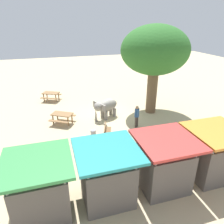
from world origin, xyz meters
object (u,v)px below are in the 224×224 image
Objects in this scene: picnic_table_near at (51,95)px; feed_bucket at (93,132)px; elephant at (106,106)px; picnic_table_far at (62,116)px; market_stall_green at (41,191)px; shade_tree_main at (155,51)px; market_stall_red at (164,166)px; market_stall_teal at (107,177)px; market_stall_orange at (212,156)px; person_handler at (137,115)px; wooden_bench at (107,132)px.

picnic_table_near is 5.57× the size of feed_bucket.
picnic_table_far is (3.34, 0.02, -0.37)m from elephant.
elephant is 9.16m from market_stall_green.
shade_tree_main is 19.00× the size of feed_bucket.
market_stall_green is at bearing 113.64° from picnic_table_near.
market_stall_red is at bearing 68.91° from elephant.
picnic_table_far is 5.70× the size of feed_bucket.
picnic_table_near is 13.20m from market_stall_teal.
picnic_table_near is (3.98, -5.18, -0.37)m from elephant.
market_stall_green is at bearing 43.01° from shade_tree_main.
shade_tree_main is 2.71× the size of market_stall_red.
market_stall_orange is 7.80m from market_stall_green.
shade_tree_main is at bearing -136.99° from market_stall_green.
picnic_table_far is 8.77m from market_stall_red.
market_stall_teal is at bearing 0.00° from market_stall_orange.
elephant is 8.14m from market_stall_teal.
person_handler is 5.94m from market_stall_orange.
market_stall_red and market_stall_teal have the same top height.
picnic_table_far is at bearing -80.87° from market_stall_teal.
picnic_table_far is at bearing 33.83° from person_handler.
person_handler is 3.28m from feed_bucket.
market_stall_orange is 7.33m from feed_bucket.
market_stall_teal is (1.29, 4.84, 0.67)m from wooden_bench.
wooden_bench is at bearing 50.61° from elephant.
market_stall_teal is at bearing 0.00° from market_stall_red.
picnic_table_near and picnic_table_far have the same top height.
market_stall_teal is at bearing 180.00° from market_stall_green.
shade_tree_main is at bearing -126.68° from market_stall_teal.
picnic_table_near is (5.64, -7.30, -0.36)m from person_handler.
market_stall_teal is (5.92, 7.95, -3.78)m from shade_tree_main.
picnic_table_near is 14.87m from market_stall_orange.
elephant is 8.47m from market_stall_orange.
picnic_table_near is at bearing -77.34° from elephant.
market_stall_green is (2.60, 0.00, 0.00)m from market_stall_teal.
elephant is 1.45× the size of wooden_bench.
market_stall_teal reaches higher than feed_bucket.
wooden_bench is (0.78, 3.03, -0.48)m from elephant.
feed_bucket is at bearing 23.82° from shade_tree_main.
picnic_table_near is at bearing -81.70° from market_stall_teal.
market_stall_orange is at bearing 129.76° from feed_bucket.
elephant reaches higher than wooden_bench.
market_stall_red is at bearing 110.11° from feed_bucket.
market_stall_red is at bearing 135.42° from person_handler.
elephant is 1.31× the size of person_handler.
market_stall_red is at bearing 67.32° from shade_tree_main.
person_handler is at bearing 128.49° from wooden_bench.
person_handler is at bearing 154.40° from picnic_table_near.
person_handler is 0.64× the size of market_stall_orange.
market_stall_red is (-0.52, 7.87, 0.19)m from elephant.
shade_tree_main is 2.71× the size of market_stall_green.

